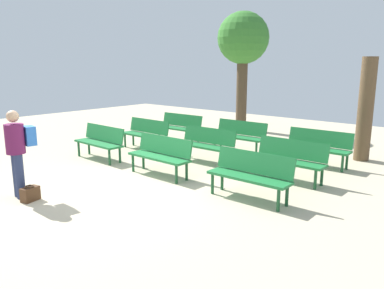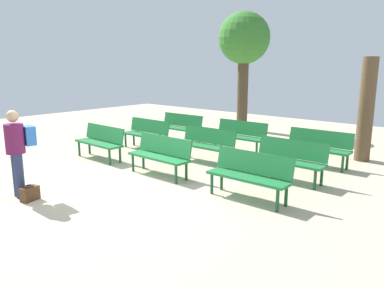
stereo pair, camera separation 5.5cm
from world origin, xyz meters
name	(u,v)px [view 2 (the right image)]	position (x,y,z in m)	size (l,w,h in m)	color
ground_plane	(105,193)	(0.00, 0.00, 0.00)	(24.00, 24.00, 0.00)	#BCAD8E
bench_r0_c0	(101,140)	(-2.32, 1.59, 0.50)	(1.61, 0.52, 0.87)	#1E7238
bench_r0_c1	(161,153)	(-0.05, 1.58, 0.50)	(1.60, 0.50, 0.87)	#1E7238
bench_r0_c2	(250,173)	(2.30, 1.57, 0.50)	(1.61, 0.50, 0.87)	#1E7238
bench_r1_c0	(147,132)	(-2.27, 3.16, 0.50)	(1.61, 0.51, 0.87)	#1E7238
bench_r1_c1	(206,143)	(0.00, 3.14, 0.50)	(1.61, 0.51, 0.87)	#1E7238
bench_r1_c2	(289,158)	(2.31, 3.12, 0.50)	(1.60, 0.49, 0.87)	#1E7238
bench_r2_c0	(180,126)	(-2.33, 4.68, 0.50)	(1.61, 0.51, 0.87)	#1E7238
bench_r2_c1	(240,134)	(-0.03, 4.70, 0.50)	(1.61, 0.51, 0.87)	#1E7238
bench_r2_c2	(318,146)	(2.28, 4.69, 0.50)	(1.61, 0.51, 0.87)	#1E7238
tree_0	(366,110)	(2.94, 5.97, 1.33)	(0.38, 0.38, 2.65)	brown
tree_1	(244,41)	(-2.10, 7.90, 3.28)	(1.90, 1.90, 4.36)	#4C3A28
visitor_with_backpack	(18,148)	(-1.03, -1.16, 0.94)	(0.39, 0.56, 1.65)	navy
handbag	(30,193)	(-0.69, -1.16, 0.13)	(0.24, 0.35, 0.29)	#4C2D19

